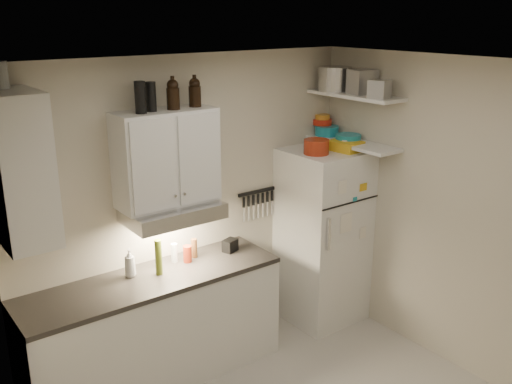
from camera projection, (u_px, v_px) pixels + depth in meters
ceiling at (313, 66)px, 3.37m from camera, size 3.20×3.00×0.02m
back_wall at (191, 208)px, 4.91m from camera, size 3.20×0.02×2.60m
left_wall at (66, 350)px, 2.84m from camera, size 0.02×3.00×2.60m
right_wall at (454, 218)px, 4.68m from camera, size 0.02×3.00×2.60m
base_cabinet at (155, 331)px, 4.62m from camera, size 2.10×0.60×0.88m
countertop at (152, 280)px, 4.48m from camera, size 2.10×0.62×0.04m
upper_cabinet at (166, 158)px, 4.45m from camera, size 0.80×0.33×0.75m
side_cabinet at (18, 169)px, 3.66m from camera, size 0.33×0.55×1.00m
range_hood at (173, 212)px, 4.53m from camera, size 0.76×0.46×0.12m
fridge at (323, 236)px, 5.50m from camera, size 0.70×0.68×1.70m
shelf_hi at (355, 95)px, 5.10m from camera, size 0.30×0.95×0.03m
shelf_lo at (352, 143)px, 5.23m from camera, size 0.30×0.95×0.03m
knife_strip at (257, 192)px, 5.29m from camera, size 0.42×0.02×0.03m
dutch_oven at (316, 147)px, 5.08m from camera, size 0.24×0.24×0.13m
book_stack at (346, 146)px, 5.20m from camera, size 0.24×0.29×0.09m
spice_jar at (345, 145)px, 5.20m from camera, size 0.07×0.07×0.10m
stock_pot at (335, 79)px, 5.25m from camera, size 0.32×0.32×0.22m
tin_a at (362, 82)px, 5.04m from camera, size 0.25×0.23×0.21m
tin_b at (380, 89)px, 4.80m from camera, size 0.19×0.19×0.15m
bowl_teal at (327, 131)px, 5.49m from camera, size 0.23×0.23×0.09m
bowl_orange at (322, 122)px, 5.53m from camera, size 0.18×0.18×0.05m
bowl_yellow at (323, 117)px, 5.52m from camera, size 0.14×0.14×0.05m
plates at (348, 138)px, 5.26m from camera, size 0.30×0.30×0.06m
growler_a at (173, 94)px, 4.32m from camera, size 0.10×0.10×0.24m
growler_b at (195, 92)px, 4.45m from camera, size 0.10×0.10×0.23m
thermos_a at (151, 97)px, 4.24m from camera, size 0.09×0.09×0.22m
thermos_b at (140, 97)px, 4.15m from camera, size 0.08×0.08×0.24m
soap_bottle at (130, 261)px, 4.46m from camera, size 0.12×0.12×0.26m
pepper_mill at (194, 248)px, 4.82m from camera, size 0.05×0.05×0.17m
oil_bottle at (159, 257)px, 4.49m from camera, size 0.07×0.07×0.29m
vinegar_bottle at (159, 253)px, 4.65m from camera, size 0.05×0.05×0.23m
clear_bottle at (174, 253)px, 4.74m from camera, size 0.06×0.06×0.16m
red_jar at (187, 254)px, 4.74m from camera, size 0.09×0.09×0.14m
caddy at (230, 245)px, 4.96m from camera, size 0.15×0.13×0.11m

